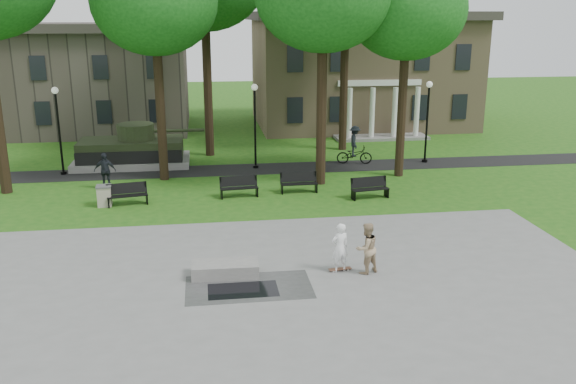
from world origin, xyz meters
The scene contains 23 objects.
ground centered at (0.00, 0.00, 0.00)m, with size 120.00×120.00×0.00m, color #1C5113.
plaza centered at (0.00, -5.00, 0.01)m, with size 22.00×16.00×0.02m, color gray.
footpath centered at (0.00, 12.00, 0.01)m, with size 44.00×2.60×0.01m, color black.
building_right centered at (10.00, 26.00, 4.34)m, with size 17.00×12.00×8.60m.
building_left centered at (-11.00, 26.50, 3.60)m, with size 15.00×10.00×7.20m, color #4C443D.
tree_1 centered at (-4.50, 10.50, 8.95)m, with size 6.20×6.20×11.63m.
tree_3 centered at (8.00, 9.50, 8.60)m, with size 6.00×6.00×11.19m.
lamp_left centered at (-10.00, 12.30, 2.79)m, with size 0.36×0.36×4.73m.
lamp_mid centered at (0.50, 12.30, 2.79)m, with size 0.36×0.36×4.73m.
lamp_right centered at (10.50, 12.30, 2.79)m, with size 0.36×0.36×4.73m.
tank_monument centered at (-6.46, 14.00, 0.86)m, with size 7.45×3.40×2.40m.
puddle centered at (-1.34, -3.67, 0.02)m, with size 2.20×1.20×0.00m, color black.
concrete_block centered at (-1.84, -2.44, 0.24)m, with size 2.20×1.00×0.45m, color gray.
skateboard centered at (2.02, -2.60, 0.06)m, with size 0.78×0.20×0.07m, color brown.
skateboarder centered at (1.99, -2.63, 0.87)m, with size 0.62×0.41×1.70m, color white.
friend_watching centered at (2.84, -2.88, 0.90)m, with size 0.85×0.66×1.75m, color tan.
pedestrian_walker centered at (-7.28, 9.03, 0.92)m, with size 1.08×0.45×1.84m, color black.
cyclist centered at (6.29, 12.51, 0.91)m, with size 2.13×1.25×2.23m.
park_bench_0 centered at (-5.91, 6.15, 0.52)m, with size 1.85×0.84×1.00m.
park_bench_1 centered at (-0.79, 6.70, 0.52)m, with size 1.83×0.69×1.00m.
park_bench_2 centered at (2.14, 7.07, 0.52)m, with size 1.81×0.55×1.00m.
park_bench_3 centered at (5.32, 5.64, 0.52)m, with size 1.85×0.78×1.00m.
trash_bin centered at (-6.93, 6.10, 0.49)m, with size 0.69×0.69×0.96m.
Camera 1 is at (-2.40, -21.22, 8.33)m, focal length 38.00 mm.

